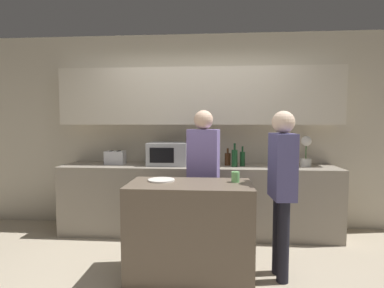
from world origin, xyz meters
The scene contains 13 objects.
back_wall centered at (0.00, 1.66, 1.54)m, with size 6.40×0.40×2.70m.
back_counter centered at (0.00, 1.39, 0.46)m, with size 3.60×0.62×0.91m.
kitchen_island centered at (-0.01, 0.24, 0.46)m, with size 1.16×0.58×0.91m.
microwave centered at (-0.40, 1.41, 1.06)m, with size 0.52×0.39×0.30m.
toaster centered at (-1.13, 1.42, 1.00)m, with size 0.26×0.16×0.18m.
potted_plant centered at (1.40, 1.42, 1.11)m, with size 0.14×0.14×0.40m.
bottle_0 centered at (0.39, 1.43, 1.00)m, with size 0.08×0.08×0.23m.
bottle_1 centered at (0.48, 1.31, 1.03)m, with size 0.08×0.08×0.30m.
bottle_2 centered at (0.58, 1.38, 1.01)m, with size 0.07×0.07×0.26m.
plate_on_island centered at (-0.29, 0.33, 0.92)m, with size 0.26×0.26×0.01m.
cup_0 centered at (0.42, 0.32, 0.96)m, with size 0.08×0.08×0.10m.
person_left centered at (0.10, 0.79, 0.96)m, with size 0.37×0.25×1.62m.
person_center centered at (0.85, 0.30, 0.94)m, with size 0.21×0.35×1.59m.
Camera 1 is at (0.23, -2.53, 1.49)m, focal length 28.00 mm.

